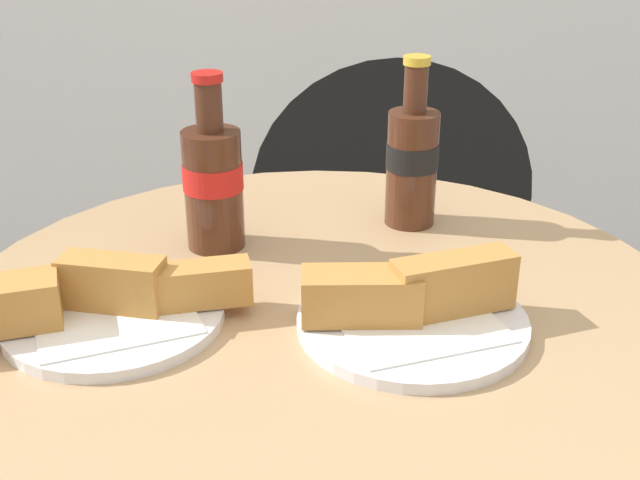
{
  "coord_description": "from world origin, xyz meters",
  "views": [
    {
      "loc": [
        -0.02,
        -0.73,
        1.1
      ],
      "look_at": [
        0.0,
        0.04,
        0.74
      ],
      "focal_mm": 45.0,
      "sensor_mm": 36.0,
      "label": 1
    }
  ],
  "objects_px": {
    "lunch_plate_far": "(99,304)",
    "lunch_plate_near": "(410,308)",
    "cola_bottle_right": "(412,160)",
    "cola_bottle_left": "(213,181)",
    "bistro_table": "(321,416)"
  },
  "relations": [
    {
      "from": "bistro_table",
      "to": "lunch_plate_far",
      "type": "relative_size",
      "value": 2.63
    },
    {
      "from": "bistro_table",
      "to": "cola_bottle_left",
      "type": "xyz_separation_m",
      "value": [
        -0.12,
        0.14,
        0.23
      ]
    },
    {
      "from": "cola_bottle_right",
      "to": "lunch_plate_near",
      "type": "relative_size",
      "value": 0.93
    },
    {
      "from": "bistro_table",
      "to": "lunch_plate_far",
      "type": "height_order",
      "value": "lunch_plate_far"
    },
    {
      "from": "bistro_table",
      "to": "cola_bottle_right",
      "type": "bearing_deg",
      "value": 59.72
    },
    {
      "from": "lunch_plate_near",
      "to": "lunch_plate_far",
      "type": "xyz_separation_m",
      "value": [
        -0.3,
        0.01,
        0.0
      ]
    },
    {
      "from": "bistro_table",
      "to": "lunch_plate_far",
      "type": "xyz_separation_m",
      "value": [
        -0.22,
        -0.05,
        0.17
      ]
    },
    {
      "from": "bistro_table",
      "to": "lunch_plate_near",
      "type": "height_order",
      "value": "lunch_plate_near"
    },
    {
      "from": "cola_bottle_left",
      "to": "lunch_plate_near",
      "type": "xyz_separation_m",
      "value": [
        0.21,
        -0.19,
        -0.06
      ]
    },
    {
      "from": "cola_bottle_left",
      "to": "lunch_plate_far",
      "type": "relative_size",
      "value": 0.68
    },
    {
      "from": "bistro_table",
      "to": "cola_bottle_left",
      "type": "relative_size",
      "value": 3.85
    },
    {
      "from": "lunch_plate_near",
      "to": "lunch_plate_far",
      "type": "bearing_deg",
      "value": 177.89
    },
    {
      "from": "lunch_plate_far",
      "to": "cola_bottle_right",
      "type": "bearing_deg",
      "value": 36.34
    },
    {
      "from": "lunch_plate_far",
      "to": "lunch_plate_near",
      "type": "bearing_deg",
      "value": -2.11
    },
    {
      "from": "bistro_table",
      "to": "lunch_plate_far",
      "type": "distance_m",
      "value": 0.28
    }
  ]
}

